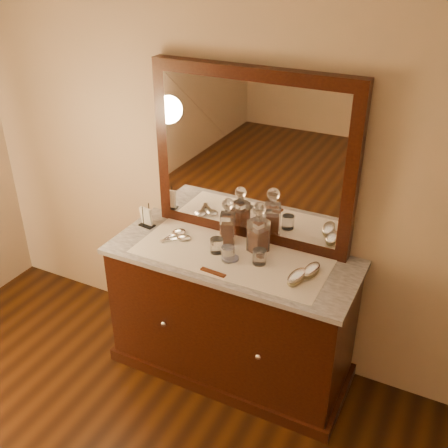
{
  "coord_description": "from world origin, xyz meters",
  "views": [
    {
      "loc": [
        1.09,
        -0.31,
        2.45
      ],
      "look_at": [
        0.0,
        1.85,
        1.1
      ],
      "focal_mm": 42.22,
      "sensor_mm": 36.0,
      "label": 1
    }
  ],
  "objects_px": {
    "decanter_right": "(258,233)",
    "hand_mirror_inner": "(181,238)",
    "dresser_cabinet": "(231,316)",
    "mirror_frame": "(252,158)",
    "hand_mirror_outer": "(176,233)",
    "decanter_left": "(228,225)",
    "brush_near": "(297,277)",
    "napkin_rack": "(146,218)",
    "comb": "(213,272)",
    "brush_far": "(311,271)",
    "pin_dish": "(232,258)"
  },
  "relations": [
    {
      "from": "decanter_right",
      "to": "hand_mirror_inner",
      "type": "relative_size",
      "value": 1.81
    },
    {
      "from": "dresser_cabinet",
      "to": "decanter_right",
      "type": "distance_m",
      "value": 0.58
    },
    {
      "from": "dresser_cabinet",
      "to": "mirror_frame",
      "type": "xyz_separation_m",
      "value": [
        0.0,
        0.25,
        0.94
      ]
    },
    {
      "from": "decanter_right",
      "to": "hand_mirror_outer",
      "type": "xyz_separation_m",
      "value": [
        -0.51,
        -0.05,
        -0.11
      ]
    },
    {
      "from": "decanter_left",
      "to": "brush_near",
      "type": "height_order",
      "value": "decanter_left"
    },
    {
      "from": "mirror_frame",
      "to": "hand_mirror_inner",
      "type": "height_order",
      "value": "mirror_frame"
    },
    {
      "from": "dresser_cabinet",
      "to": "brush_near",
      "type": "height_order",
      "value": "brush_near"
    },
    {
      "from": "dresser_cabinet",
      "to": "napkin_rack",
      "type": "distance_m",
      "value": 0.8
    },
    {
      "from": "dresser_cabinet",
      "to": "decanter_right",
      "type": "relative_size",
      "value": 4.54
    },
    {
      "from": "comb",
      "to": "decanter_left",
      "type": "relative_size",
      "value": 0.53
    },
    {
      "from": "decanter_right",
      "to": "brush_far",
      "type": "relative_size",
      "value": 1.87
    },
    {
      "from": "mirror_frame",
      "to": "hand_mirror_inner",
      "type": "relative_size",
      "value": 7.06
    },
    {
      "from": "pin_dish",
      "to": "hand_mirror_outer",
      "type": "bearing_deg",
      "value": 166.6
    },
    {
      "from": "comb",
      "to": "decanter_right",
      "type": "relative_size",
      "value": 0.48
    },
    {
      "from": "hand_mirror_inner",
      "to": "dresser_cabinet",
      "type": "bearing_deg",
      "value": -2.11
    },
    {
      "from": "mirror_frame",
      "to": "hand_mirror_outer",
      "type": "distance_m",
      "value": 0.66
    },
    {
      "from": "dresser_cabinet",
      "to": "napkin_rack",
      "type": "relative_size",
      "value": 9.71
    },
    {
      "from": "comb",
      "to": "napkin_rack",
      "type": "height_order",
      "value": "napkin_rack"
    },
    {
      "from": "hand_mirror_outer",
      "to": "mirror_frame",
      "type": "bearing_deg",
      "value": 25.92
    },
    {
      "from": "pin_dish",
      "to": "brush_far",
      "type": "relative_size",
      "value": 0.47
    },
    {
      "from": "brush_near",
      "to": "brush_far",
      "type": "bearing_deg",
      "value": 62.5
    },
    {
      "from": "hand_mirror_outer",
      "to": "hand_mirror_inner",
      "type": "distance_m",
      "value": 0.07
    },
    {
      "from": "napkin_rack",
      "to": "decanter_right",
      "type": "bearing_deg",
      "value": 2.68
    },
    {
      "from": "decanter_left",
      "to": "brush_far",
      "type": "bearing_deg",
      "value": -10.82
    },
    {
      "from": "decanter_right",
      "to": "hand_mirror_inner",
      "type": "distance_m",
      "value": 0.48
    },
    {
      "from": "comb",
      "to": "pin_dish",
      "type": "bearing_deg",
      "value": 82.97
    },
    {
      "from": "pin_dish",
      "to": "napkin_rack",
      "type": "relative_size",
      "value": 0.53
    },
    {
      "from": "comb",
      "to": "hand_mirror_inner",
      "type": "bearing_deg",
      "value": 150.22
    },
    {
      "from": "dresser_cabinet",
      "to": "brush_far",
      "type": "distance_m",
      "value": 0.66
    },
    {
      "from": "decanter_left",
      "to": "brush_near",
      "type": "bearing_deg",
      "value": -21.5
    },
    {
      "from": "decanter_left",
      "to": "comb",
      "type": "bearing_deg",
      "value": -77.0
    },
    {
      "from": "napkin_rack",
      "to": "decanter_right",
      "type": "distance_m",
      "value": 0.74
    },
    {
      "from": "comb",
      "to": "dresser_cabinet",
      "type": "bearing_deg",
      "value": 91.62
    },
    {
      "from": "napkin_rack",
      "to": "brush_near",
      "type": "distance_m",
      "value": 1.05
    },
    {
      "from": "comb",
      "to": "brush_near",
      "type": "xyz_separation_m",
      "value": [
        0.42,
        0.13,
        0.02
      ]
    },
    {
      "from": "mirror_frame",
      "to": "pin_dish",
      "type": "bearing_deg",
      "value": -85.51
    },
    {
      "from": "mirror_frame",
      "to": "decanter_right",
      "type": "distance_m",
      "value": 0.42
    },
    {
      "from": "brush_far",
      "to": "hand_mirror_outer",
      "type": "bearing_deg",
      "value": 177.5
    },
    {
      "from": "brush_near",
      "to": "hand_mirror_outer",
      "type": "height_order",
      "value": "brush_near"
    },
    {
      "from": "comb",
      "to": "mirror_frame",
      "type": "bearing_deg",
      "value": 92.96
    },
    {
      "from": "hand_mirror_inner",
      "to": "pin_dish",
      "type": "bearing_deg",
      "value": -9.42
    },
    {
      "from": "hand_mirror_inner",
      "to": "brush_near",
      "type": "bearing_deg",
      "value": -6.8
    },
    {
      "from": "brush_near",
      "to": "brush_far",
      "type": "xyz_separation_m",
      "value": [
        0.05,
        0.09,
        -0.0
      ]
    },
    {
      "from": "decanter_left",
      "to": "hand_mirror_inner",
      "type": "distance_m",
      "value": 0.3
    },
    {
      "from": "decanter_right",
      "to": "hand_mirror_inner",
      "type": "bearing_deg",
      "value": -169.01
    },
    {
      "from": "hand_mirror_outer",
      "to": "decanter_left",
      "type": "bearing_deg",
      "value": 12.16
    },
    {
      "from": "comb",
      "to": "brush_near",
      "type": "relative_size",
      "value": 0.86
    },
    {
      "from": "comb",
      "to": "decanter_left",
      "type": "xyz_separation_m",
      "value": [
        -0.08,
        0.33,
        0.1
      ]
    },
    {
      "from": "mirror_frame",
      "to": "brush_near",
      "type": "bearing_deg",
      "value": -37.94
    },
    {
      "from": "dresser_cabinet",
      "to": "hand_mirror_outer",
      "type": "relative_size",
      "value": 6.96
    }
  ]
}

